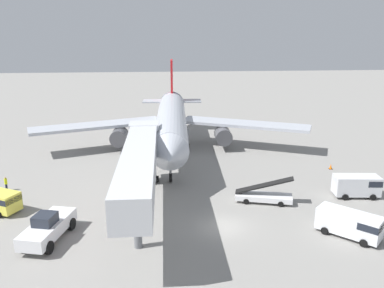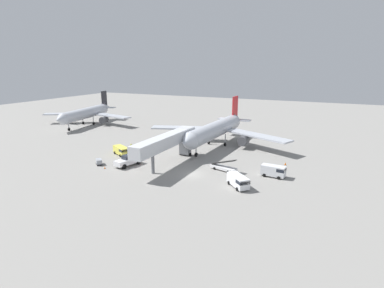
{
  "view_description": "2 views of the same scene",
  "coord_description": "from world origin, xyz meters",
  "px_view_note": "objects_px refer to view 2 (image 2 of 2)",
  "views": [
    {
      "loc": [
        -6.01,
        -33.12,
        17.65
      ],
      "look_at": [
        -1.57,
        18.7,
        2.84
      ],
      "focal_mm": 36.99,
      "sensor_mm": 36.0,
      "label": 1
    },
    {
      "loc": [
        26.17,
        -55.97,
        22.5
      ],
      "look_at": [
        -7.02,
        14.52,
        2.51
      ],
      "focal_mm": 29.01,
      "sensor_mm": 36.0,
      "label": 2
    }
  ],
  "objects_px": {
    "jet_bridge": "(168,141)",
    "pushback_tug": "(128,161)",
    "service_van_far_right": "(238,181)",
    "belt_loader_truck": "(224,167)",
    "service_van_mid_center": "(274,171)",
    "service_van_outer_right": "(121,150)",
    "safety_cone_alpha": "(105,168)",
    "airplane_background": "(87,113)",
    "ground_crew_worker_foreground": "(131,146)",
    "airplane_at_gate": "(217,129)",
    "baggage_cart_mid_left": "(99,162)",
    "safety_cone_bravo": "(285,164)"
  },
  "relations": [
    {
      "from": "jet_bridge",
      "to": "pushback_tug",
      "type": "height_order",
      "value": "jet_bridge"
    },
    {
      "from": "service_van_far_right",
      "to": "belt_loader_truck",
      "type": "bearing_deg",
      "value": 125.86
    },
    {
      "from": "belt_loader_truck",
      "to": "service_van_mid_center",
      "type": "height_order",
      "value": "belt_loader_truck"
    },
    {
      "from": "belt_loader_truck",
      "to": "service_van_outer_right",
      "type": "height_order",
      "value": "belt_loader_truck"
    },
    {
      "from": "pushback_tug",
      "to": "belt_loader_truck",
      "type": "relative_size",
      "value": 1.09
    },
    {
      "from": "jet_bridge",
      "to": "safety_cone_alpha",
      "type": "relative_size",
      "value": 45.57
    },
    {
      "from": "airplane_background",
      "to": "pushback_tug",
      "type": "bearing_deg",
      "value": -37.72
    },
    {
      "from": "service_van_far_right",
      "to": "ground_crew_worker_foreground",
      "type": "height_order",
      "value": "service_van_far_right"
    },
    {
      "from": "airplane_at_gate",
      "to": "baggage_cart_mid_left",
      "type": "distance_m",
      "value": 33.75
    },
    {
      "from": "service_van_outer_right",
      "to": "service_van_far_right",
      "type": "height_order",
      "value": "service_van_far_right"
    },
    {
      "from": "pushback_tug",
      "to": "service_van_far_right",
      "type": "height_order",
      "value": "pushback_tug"
    },
    {
      "from": "service_van_mid_center",
      "to": "airplane_background",
      "type": "height_order",
      "value": "airplane_background"
    },
    {
      "from": "service_van_outer_right",
      "to": "airplane_at_gate",
      "type": "bearing_deg",
      "value": 46.21
    },
    {
      "from": "jet_bridge",
      "to": "service_van_far_right",
      "type": "height_order",
      "value": "jet_bridge"
    },
    {
      "from": "pushback_tug",
      "to": "service_van_outer_right",
      "type": "xyz_separation_m",
      "value": [
        -6.85,
        6.47,
        0.04
      ]
    },
    {
      "from": "service_van_outer_right",
      "to": "baggage_cart_mid_left",
      "type": "height_order",
      "value": "service_van_outer_right"
    },
    {
      "from": "pushback_tug",
      "to": "airplane_background",
      "type": "height_order",
      "value": "airplane_background"
    },
    {
      "from": "service_van_far_right",
      "to": "safety_cone_alpha",
      "type": "xyz_separation_m",
      "value": [
        -30.11,
        -2.26,
        -1.04
      ]
    },
    {
      "from": "jet_bridge",
      "to": "pushback_tug",
      "type": "distance_m",
      "value": 10.25
    },
    {
      "from": "pushback_tug",
      "to": "safety_cone_bravo",
      "type": "relative_size",
      "value": 9.94
    },
    {
      "from": "service_van_far_right",
      "to": "airplane_background",
      "type": "bearing_deg",
      "value": 153.13
    },
    {
      "from": "service_van_far_right",
      "to": "safety_cone_alpha",
      "type": "bearing_deg",
      "value": -175.71
    },
    {
      "from": "service_van_mid_center",
      "to": "baggage_cart_mid_left",
      "type": "height_order",
      "value": "service_van_mid_center"
    },
    {
      "from": "airplane_at_gate",
      "to": "belt_loader_truck",
      "type": "distance_m",
      "value": 21.95
    },
    {
      "from": "service_van_mid_center",
      "to": "ground_crew_worker_foreground",
      "type": "distance_m",
      "value": 39.72
    },
    {
      "from": "baggage_cart_mid_left",
      "to": "safety_cone_bravo",
      "type": "bearing_deg",
      "value": 24.87
    },
    {
      "from": "belt_loader_truck",
      "to": "ground_crew_worker_foreground",
      "type": "bearing_deg",
      "value": 168.93
    },
    {
      "from": "airplane_at_gate",
      "to": "pushback_tug",
      "type": "height_order",
      "value": "airplane_at_gate"
    },
    {
      "from": "ground_crew_worker_foreground",
      "to": "pushback_tug",
      "type": "bearing_deg",
      "value": -56.86
    },
    {
      "from": "airplane_at_gate",
      "to": "pushback_tug",
      "type": "bearing_deg",
      "value": -114.41
    },
    {
      "from": "service_van_mid_center",
      "to": "airplane_at_gate",
      "type": "bearing_deg",
      "value": 136.35
    },
    {
      "from": "jet_bridge",
      "to": "ground_crew_worker_foreground",
      "type": "distance_m",
      "value": 17.95
    },
    {
      "from": "service_van_mid_center",
      "to": "safety_cone_bravo",
      "type": "relative_size",
      "value": 7.28
    },
    {
      "from": "airplane_background",
      "to": "safety_cone_alpha",
      "type": "bearing_deg",
      "value": -43.05
    },
    {
      "from": "airplane_at_gate",
      "to": "jet_bridge",
      "type": "distance_m",
      "value": 21.49
    },
    {
      "from": "airplane_at_gate",
      "to": "belt_loader_truck",
      "type": "relative_size",
      "value": 6.8
    },
    {
      "from": "pushback_tug",
      "to": "safety_cone_alpha",
      "type": "bearing_deg",
      "value": -131.46
    },
    {
      "from": "jet_bridge",
      "to": "safety_cone_alpha",
      "type": "distance_m",
      "value": 15.28
    },
    {
      "from": "service_van_outer_right",
      "to": "ground_crew_worker_foreground",
      "type": "xyz_separation_m",
      "value": [
        -0.93,
        5.45,
        -0.34
      ]
    },
    {
      "from": "service_van_outer_right",
      "to": "baggage_cart_mid_left",
      "type": "xyz_separation_m",
      "value": [
        0.29,
        -8.7,
        -0.5
      ]
    },
    {
      "from": "baggage_cart_mid_left",
      "to": "airplane_background",
      "type": "distance_m",
      "value": 52.79
    },
    {
      "from": "baggage_cart_mid_left",
      "to": "airplane_background",
      "type": "relative_size",
      "value": 0.07
    },
    {
      "from": "service_van_outer_right",
      "to": "safety_cone_bravo",
      "type": "height_order",
      "value": "service_van_outer_right"
    },
    {
      "from": "jet_bridge",
      "to": "baggage_cart_mid_left",
      "type": "relative_size",
      "value": 9.69
    },
    {
      "from": "belt_loader_truck",
      "to": "baggage_cart_mid_left",
      "type": "xyz_separation_m",
      "value": [
        -27.46,
        -8.53,
        -0.01
      ]
    },
    {
      "from": "jet_bridge",
      "to": "safety_cone_bravo",
      "type": "bearing_deg",
      "value": 24.51
    },
    {
      "from": "jet_bridge",
      "to": "airplane_background",
      "type": "relative_size",
      "value": 0.64
    },
    {
      "from": "pushback_tug",
      "to": "service_van_outer_right",
      "type": "bearing_deg",
      "value": 136.62
    },
    {
      "from": "ground_crew_worker_foreground",
      "to": "safety_cone_bravo",
      "type": "height_order",
      "value": "ground_crew_worker_foreground"
    },
    {
      "from": "service_van_mid_center",
      "to": "airplane_background",
      "type": "distance_m",
      "value": 80.93
    }
  ]
}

